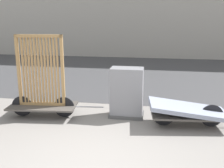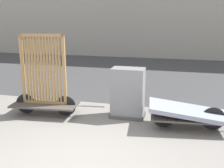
% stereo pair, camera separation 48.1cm
% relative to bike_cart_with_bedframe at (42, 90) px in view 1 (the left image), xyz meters
% --- Properties ---
extents(road_strip, '(56.00, 9.15, 0.01)m').
position_rel_bike_cart_with_bedframe_xyz_m(road_strip, '(1.75, 5.82, -0.69)').
color(road_strip, '#424244').
rests_on(road_strip, ground_plane).
extents(bike_cart_with_bedframe, '(2.37, 0.94, 2.03)m').
position_rel_bike_cart_with_bedframe_xyz_m(bike_cart_with_bedframe, '(0.00, 0.00, 0.00)').
color(bike_cart_with_bedframe, '#4C4742').
rests_on(bike_cart_with_bedframe, ground_plane).
extents(bike_cart_with_mattress, '(2.43, 1.05, 0.57)m').
position_rel_bike_cart_with_bedframe_xyz_m(bike_cart_with_mattress, '(3.50, -0.00, -0.33)').
color(bike_cart_with_mattress, '#4C4742').
rests_on(bike_cart_with_mattress, ground_plane).
extents(utility_cabinet, '(0.85, 0.54, 1.24)m').
position_rel_bike_cart_with_bedframe_xyz_m(utility_cabinet, '(2.05, 0.37, -0.12)').
color(utility_cabinet, '#4C4C4C').
rests_on(utility_cabinet, ground_plane).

